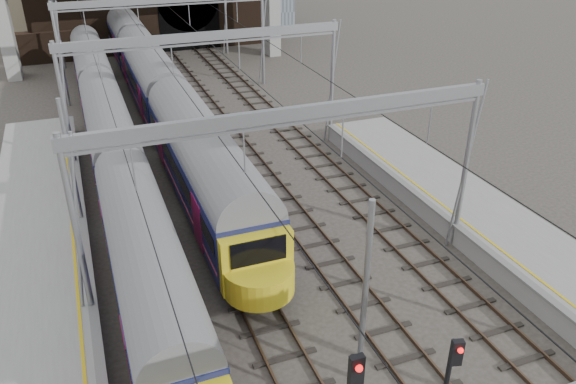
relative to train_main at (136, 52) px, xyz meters
name	(u,v)px	position (x,y,z in m)	size (l,w,h in m)	color
tracks	(246,207)	(2.00, -26.07, -2.58)	(14.40, 80.00, 0.22)	#4C3828
overhead_line	(208,56)	(2.00, -19.58, 3.97)	(16.80, 80.00, 8.00)	gray
retaining_wall	(153,9)	(3.40, 10.86, 1.73)	(28.00, 2.75, 9.00)	black
train_main	(136,52)	(0.00, 0.00, 0.00)	(2.98, 68.90, 5.07)	black
train_second	(109,131)	(-4.00, -18.27, -0.24)	(2.59, 44.91, 4.52)	black
signal_near_centre	(448,383)	(2.84, -42.44, 0.23)	(0.35, 0.45, 4.42)	black
equip_cover_b	(233,249)	(0.22, -29.80, -2.54)	(0.92, 0.65, 0.11)	#1977BE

